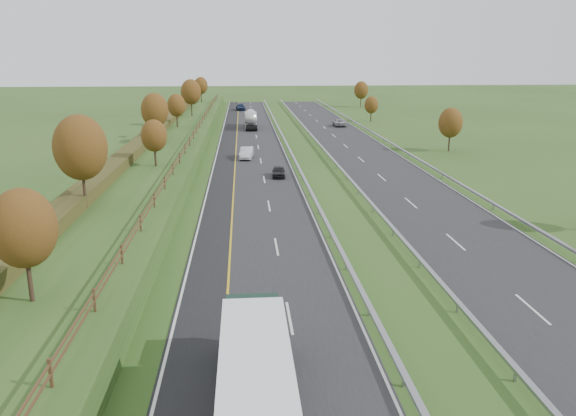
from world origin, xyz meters
name	(u,v)px	position (x,y,z in m)	size (l,w,h in m)	color
ground	(313,166)	(8.00, 55.00, 0.00)	(400.00, 400.00, 0.00)	#2C4D1B
near_carriageway	(252,160)	(0.00, 60.00, 0.02)	(10.50, 200.00, 0.04)	#232326
far_carriageway	(368,158)	(16.50, 60.00, 0.02)	(10.50, 200.00, 0.04)	#232326
hard_shoulder	(225,160)	(-3.75, 60.00, 0.02)	(3.00, 200.00, 0.04)	black
lane_markings	(297,159)	(6.40, 59.88, 0.05)	(26.75, 200.00, 0.01)	silver
embankment_left	(157,154)	(-13.00, 60.00, 1.00)	(12.00, 200.00, 2.00)	#2C4D1B
hedge_left	(141,143)	(-15.00, 60.00, 2.55)	(2.20, 180.00, 1.10)	#2F3415
fence_left	(189,142)	(-8.50, 59.59, 2.73)	(0.12, 189.06, 1.20)	#422B19
median_barrier_near	(292,155)	(5.70, 60.00, 0.61)	(0.32, 200.00, 0.71)	gray
median_barrier_far	(328,155)	(10.80, 60.00, 0.61)	(0.32, 200.00, 0.71)	gray
outer_barrier_far	(408,153)	(22.30, 60.00, 0.62)	(0.32, 200.00, 0.71)	gray
trees_left	(153,117)	(-12.64, 56.63, 6.37)	(6.64, 164.30, 7.66)	#2D2116
trees_far	(404,108)	(29.80, 89.21, 4.25)	(8.45, 118.60, 7.12)	#2D2116
box_lorry	(257,411)	(-0.84, -0.57, 2.33)	(2.58, 16.28, 4.06)	black
road_tanker	(251,119)	(0.53, 95.40, 1.86)	(2.40, 11.22, 3.46)	silver
car_dark_near	(279,171)	(3.04, 48.37, 0.68)	(1.51, 3.77, 1.28)	black
car_silver_mid	(247,153)	(-0.67, 61.04, 0.83)	(1.67, 4.80, 1.58)	silver
car_small_far	(241,107)	(-1.60, 133.03, 0.84)	(2.25, 5.52, 1.60)	#142240
car_oncoming	(339,123)	(18.62, 96.95, 0.75)	(2.37, 5.14, 1.43)	#A0A0A5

